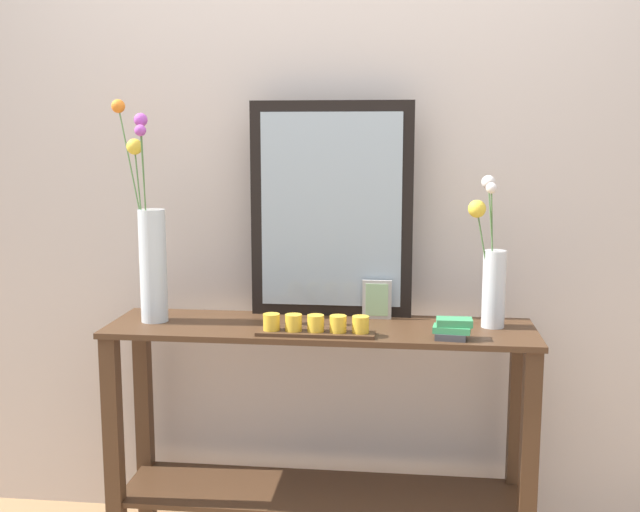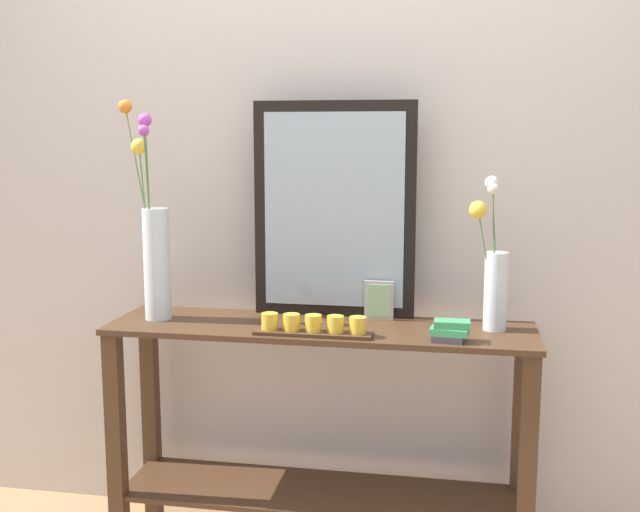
{
  "view_description": "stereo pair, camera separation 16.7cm",
  "coord_description": "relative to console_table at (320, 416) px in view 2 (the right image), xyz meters",
  "views": [
    {
      "loc": [
        0.3,
        -2.56,
        1.5
      ],
      "look_at": [
        0.0,
        0.0,
        1.09
      ],
      "focal_mm": 43.01,
      "sensor_mm": 36.0,
      "label": 1
    },
    {
      "loc": [
        0.46,
        -2.54,
        1.5
      ],
      "look_at": [
        0.0,
        0.0,
        1.09
      ],
      "focal_mm": 43.01,
      "sensor_mm": 36.0,
      "label": 2
    }
  ],
  "objects": [
    {
      "name": "book_stack",
      "position": [
        0.45,
        -0.13,
        0.36
      ],
      "size": [
        0.13,
        0.08,
        0.07
      ],
      "color": "#424247",
      "rests_on": "console_table"
    },
    {
      "name": "console_table",
      "position": [
        0.0,
        0.0,
        0.0
      ],
      "size": [
        1.48,
        0.39,
        0.85
      ],
      "color": "#472D1C",
      "rests_on": "ground"
    },
    {
      "name": "tall_vase_left",
      "position": [
        -0.6,
        0.0,
        0.58
      ],
      "size": [
        0.21,
        0.2,
        0.78
      ],
      "color": "silver",
      "rests_on": "console_table"
    },
    {
      "name": "vase_right",
      "position": [
        0.58,
        0.05,
        0.52
      ],
      "size": [
        0.14,
        0.16,
        0.52
      ],
      "color": "silver",
      "rests_on": "console_table"
    },
    {
      "name": "picture_frame_small",
      "position": [
        0.19,
        0.12,
        0.4
      ],
      "size": [
        0.1,
        0.01,
        0.14
      ],
      "color": "#B7B2AD",
      "rests_on": "console_table"
    },
    {
      "name": "candle_tray",
      "position": [
        0.0,
        -0.12,
        0.36
      ],
      "size": [
        0.39,
        0.09,
        0.07
      ],
      "color": "#472D1C",
      "rests_on": "console_table"
    },
    {
      "name": "mirror_leaning",
      "position": [
        0.02,
        0.16,
        0.72
      ],
      "size": [
        0.58,
        0.03,
        0.77
      ],
      "color": "black",
      "rests_on": "console_table"
    },
    {
      "name": "wall_back",
      "position": [
        0.0,
        0.31,
        0.83
      ],
      "size": [
        6.4,
        0.08,
        2.7
      ],
      "primitive_type": "cube",
      "color": "beige",
      "rests_on": "ground"
    }
  ]
}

